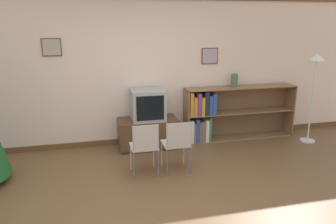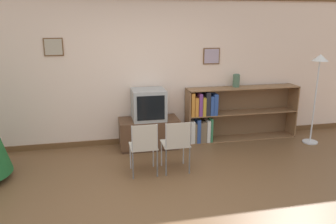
{
  "view_description": "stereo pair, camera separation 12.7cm",
  "coord_description": "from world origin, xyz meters",
  "views": [
    {
      "loc": [
        -0.83,
        -3.63,
        2.24
      ],
      "look_at": [
        0.34,
        1.22,
        0.85
      ],
      "focal_mm": 35.0,
      "sensor_mm": 36.0,
      "label": 1
    },
    {
      "loc": [
        -0.71,
        -3.66,
        2.24
      ],
      "look_at": [
        0.34,
        1.22,
        0.85
      ],
      "focal_mm": 35.0,
      "sensor_mm": 36.0,
      "label": 2
    }
  ],
  "objects": [
    {
      "name": "vase",
      "position": [
        1.84,
        2.07,
        1.15
      ],
      "size": [
        0.13,
        0.13,
        0.25
      ],
      "color": "#47664C",
      "rests_on": "bookshelf"
    },
    {
      "name": "standing_lamp",
      "position": [
        3.17,
        1.51,
        1.28
      ],
      "size": [
        0.28,
        0.28,
        1.67
      ],
      "color": "silver",
      "rests_on": "ground_plane"
    },
    {
      "name": "bookshelf",
      "position": [
        1.53,
        2.02,
        0.51
      ],
      "size": [
        2.2,
        0.36,
        1.02
      ],
      "color": "olive",
      "rests_on": "ground_plane"
    },
    {
      "name": "wall_back",
      "position": [
        -0.0,
        2.26,
        1.35
      ],
      "size": [
        9.14,
        0.11,
        2.7
      ],
      "color": "beige",
      "rests_on": "ground_plane"
    },
    {
      "name": "ground_plane",
      "position": [
        0.0,
        0.0,
        0.0
      ],
      "size": [
        24.0,
        24.0,
        0.0
      ],
      "primitive_type": "plane",
      "color": "brown"
    },
    {
      "name": "folding_chair_right",
      "position": [
        0.38,
        0.81,
        0.47
      ],
      "size": [
        0.4,
        0.4,
        0.82
      ],
      "color": "#BCB29E",
      "rests_on": "ground_plane"
    },
    {
      "name": "tv_console",
      "position": [
        0.13,
        1.92,
        0.27
      ],
      "size": [
        1.06,
        0.53,
        0.54
      ],
      "color": "#412A1A",
      "rests_on": "ground_plane"
    },
    {
      "name": "television",
      "position": [
        0.13,
        1.92,
        0.81
      ],
      "size": [
        0.58,
        0.52,
        0.54
      ],
      "color": "#9E9E99",
      "rests_on": "tv_console"
    },
    {
      "name": "folding_chair_left",
      "position": [
        -0.11,
        0.81,
        0.47
      ],
      "size": [
        0.4,
        0.4,
        0.82
      ],
      "color": "#BCB29E",
      "rests_on": "ground_plane"
    }
  ]
}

